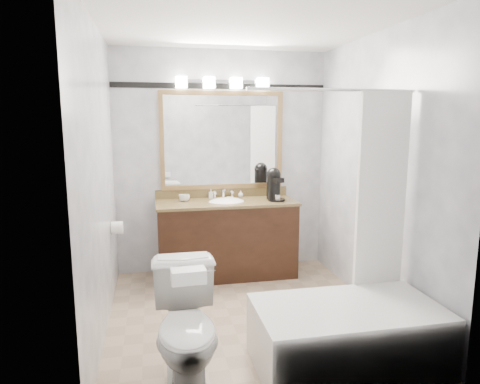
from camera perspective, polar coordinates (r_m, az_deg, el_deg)
The scene contains 15 objects.
room at distance 3.64m, azimuth 0.87°, elevation 1.96°, with size 2.42×2.62×2.52m.
vanity at distance 4.79m, azimuth -1.79°, elevation -6.03°, with size 1.53×0.58×0.97m.
mirror at distance 4.88m, azimuth -2.39°, elevation 6.87°, with size 1.40×0.04×1.10m.
vanity_light_bar at distance 4.83m, azimuth -2.34°, elevation 14.36°, with size 1.02×0.14×0.12m.
accent_stripe at distance 4.89m, azimuth -2.46°, elevation 13.91°, with size 2.40×0.01×0.06m, color black.
bathtub at distance 3.29m, azimuth 14.32°, elevation -17.01°, with size 1.30×0.75×1.96m.
tp_roll at distance 4.33m, azimuth -16.07°, elevation -4.58°, with size 0.12×0.12×0.11m, color white.
toilet at distance 2.94m, azimuth -7.04°, elevation -17.65°, with size 0.44×0.77×0.79m, color white.
tissue_box at distance 2.58m, azimuth -6.88°, elevation -11.04°, with size 0.20×0.11×0.08m, color white.
coffee_maker at distance 4.75m, azimuth 4.55°, elevation 1.14°, with size 0.19×0.23×0.36m.
cup_left at distance 4.72m, azimuth -7.30°, elevation -0.78°, with size 0.09×0.09×0.07m, color white.
cup_right at distance 4.76m, azimuth -7.73°, elevation -0.75°, with size 0.07×0.07×0.07m, color white.
soap_bottle_a at distance 4.87m, azimuth -3.90°, elevation -0.22°, with size 0.05×0.05×0.10m, color white.
soap_bottle_b at distance 4.93m, azimuth 0.07°, elevation -0.26°, with size 0.06×0.06×0.07m, color white.
soap_bar at distance 4.81m, azimuth -1.36°, elevation -0.81°, with size 0.08×0.05×0.02m, color beige.
Camera 1 is at (-0.78, -3.52, 1.74)m, focal length 32.00 mm.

